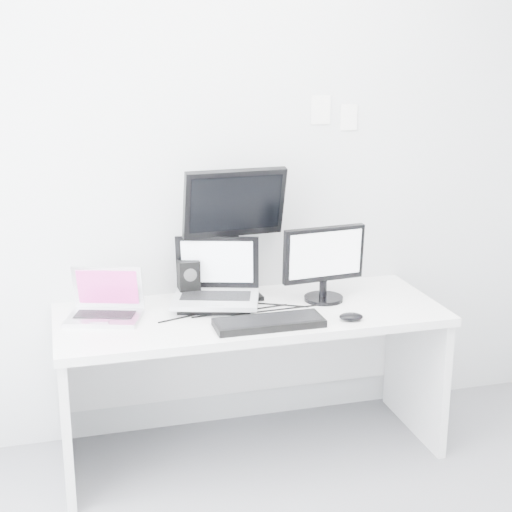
% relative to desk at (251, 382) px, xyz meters
% --- Properties ---
extents(back_wall, '(3.60, 0.00, 3.60)m').
position_rel_desk_xyz_m(back_wall, '(0.00, 0.35, 0.99)').
color(back_wall, silver).
rests_on(back_wall, ground).
extents(desk, '(1.80, 0.70, 0.73)m').
position_rel_desk_xyz_m(desk, '(0.00, 0.00, 0.00)').
color(desk, white).
rests_on(desk, ground).
extents(macbook, '(0.38, 0.33, 0.24)m').
position_rel_desk_xyz_m(macbook, '(-0.67, 0.05, 0.49)').
color(macbook, '#B0B0B4').
rests_on(macbook, desk).
extents(speaker, '(0.12, 0.12, 0.20)m').
position_rel_desk_xyz_m(speaker, '(-0.25, 0.23, 0.47)').
color(speaker, black).
rests_on(speaker, desk).
extents(dell_laptop, '(0.47, 0.41, 0.33)m').
position_rel_desk_xyz_m(dell_laptop, '(-0.15, 0.08, 0.53)').
color(dell_laptop, '#B1B3B8').
rests_on(dell_laptop, desk).
extents(rear_monitor, '(0.50, 0.21, 0.66)m').
position_rel_desk_xyz_m(rear_monitor, '(-0.03, 0.20, 0.70)').
color(rear_monitor, black).
rests_on(rear_monitor, desk).
extents(samsung_monitor, '(0.43, 0.23, 0.38)m').
position_rel_desk_xyz_m(samsung_monitor, '(0.38, 0.05, 0.55)').
color(samsung_monitor, black).
rests_on(samsung_monitor, desk).
extents(keyboard, '(0.48, 0.17, 0.03)m').
position_rel_desk_xyz_m(keyboard, '(0.03, -0.22, 0.38)').
color(keyboard, black).
rests_on(keyboard, desk).
extents(mouse, '(0.12, 0.09, 0.04)m').
position_rel_desk_xyz_m(mouse, '(0.40, -0.24, 0.38)').
color(mouse, black).
rests_on(mouse, desk).
extents(wall_note_0, '(0.10, 0.00, 0.14)m').
position_rel_desk_xyz_m(wall_note_0, '(0.45, 0.34, 1.26)').
color(wall_note_0, white).
rests_on(wall_note_0, back_wall).
extents(wall_note_1, '(0.09, 0.00, 0.13)m').
position_rel_desk_xyz_m(wall_note_1, '(0.60, 0.34, 1.22)').
color(wall_note_1, white).
rests_on(wall_note_1, back_wall).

